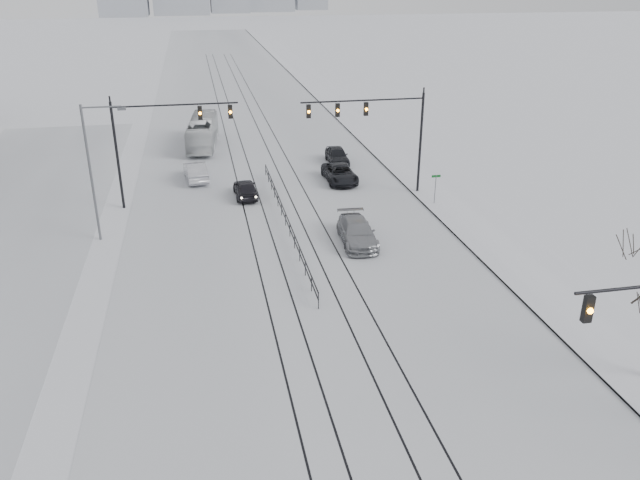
{
  "coord_description": "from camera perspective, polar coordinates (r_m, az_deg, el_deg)",
  "views": [
    {
      "loc": [
        -5.56,
        -10.38,
        16.53
      ],
      "look_at": [
        0.44,
        19.8,
        3.2
      ],
      "focal_mm": 35.0,
      "sensor_mm": 36.0,
      "label": 1
    }
  ],
  "objects": [
    {
      "name": "parking_strip",
      "position": [
        50.41,
        -27.18,
        1.61
      ],
      "size": [
        14.0,
        60.0,
        0.03
      ],
      "primitive_type": "cube",
      "color": "silver",
      "rests_on": "ground"
    },
    {
      "name": "sidewalk_east",
      "position": [
        74.75,
        3.87,
        10.66
      ],
      "size": [
        5.0,
        260.0,
        0.16
      ],
      "primitive_type": "cube",
      "color": "silver",
      "rests_on": "ground"
    },
    {
      "name": "road",
      "position": [
        72.51,
        -6.66,
        10.1
      ],
      "size": [
        22.0,
        260.0,
        0.02
      ],
      "primitive_type": "cube",
      "color": "silver",
      "rests_on": "ground"
    },
    {
      "name": "curb",
      "position": [
        74.17,
        2.01,
        10.58
      ],
      "size": [
        0.1,
        260.0,
        0.12
      ],
      "primitive_type": "cube",
      "color": "gray",
      "rests_on": "ground"
    },
    {
      "name": "sedan_nb_right",
      "position": [
        40.87,
        3.41,
        0.7
      ],
      "size": [
        2.47,
        5.42,
        1.54
      ],
      "primitive_type": "imported",
      "rotation": [
        0.0,
        0.0,
        -0.06
      ],
      "color": "gray",
      "rests_on": "ground"
    },
    {
      "name": "box_truck",
      "position": [
        65.2,
        -10.68,
        9.67
      ],
      "size": [
        3.53,
        10.76,
        2.94
      ],
      "primitive_type": "imported",
      "rotation": [
        0.0,
        0.0,
        3.04
      ],
      "color": "silver",
      "rests_on": "ground"
    },
    {
      "name": "median_fence",
      "position": [
        43.79,
        -3.17,
        1.95
      ],
      "size": [
        0.06,
        24.0,
        1.0
      ],
      "color": "black",
      "rests_on": "ground"
    },
    {
      "name": "tram_rails",
      "position": [
        53.31,
        -4.73,
        5.3
      ],
      "size": [
        5.3,
        180.0,
        0.01
      ],
      "color": "black",
      "rests_on": "ground"
    },
    {
      "name": "sedan_sb_inner",
      "position": [
        49.66,
        -6.83,
        4.69
      ],
      "size": [
        1.83,
        4.29,
        1.44
      ],
      "primitive_type": "imported",
      "rotation": [
        0.0,
        0.0,
        3.17
      ],
      "color": "black",
      "rests_on": "ground"
    },
    {
      "name": "street_sign",
      "position": [
        48.17,
        10.52,
        4.97
      ],
      "size": [
        0.7,
        0.06,
        2.4
      ],
      "color": "#595B60",
      "rests_on": "ground"
    },
    {
      "name": "sedan_sb_outer",
      "position": [
        54.46,
        -11.3,
        6.16
      ],
      "size": [
        2.16,
        4.94,
        1.58
      ],
      "primitive_type": "imported",
      "rotation": [
        0.0,
        0.0,
        3.25
      ],
      "color": "#B8B9C0",
      "rests_on": "ground"
    },
    {
      "name": "traffic_mast_nw",
      "position": [
        47.75,
        -14.7,
        9.4
      ],
      "size": [
        9.1,
        0.37,
        8.0
      ],
      "color": "black",
      "rests_on": "ground"
    },
    {
      "name": "sedan_nb_front",
      "position": [
        53.09,
        1.82,
        6.08
      ],
      "size": [
        2.43,
        5.2,
        1.44
      ],
      "primitive_type": "imported",
      "rotation": [
        0.0,
        0.0,
        0.01
      ],
      "color": "black",
      "rests_on": "ground"
    },
    {
      "name": "street_light_west",
      "position": [
        42.46,
        -19.94,
        6.55
      ],
      "size": [
        2.73,
        0.25,
        9.0
      ],
      "color": "#595B60",
      "rests_on": "ground"
    },
    {
      "name": "sedan_nb_far",
      "position": [
        58.37,
        1.57,
        7.73
      ],
      "size": [
        1.89,
        4.48,
        1.51
      ],
      "primitive_type": "imported",
      "rotation": [
        0.0,
        0.0,
        -0.03
      ],
      "color": "black",
      "rests_on": "ground"
    },
    {
      "name": "traffic_mast_ne",
      "position": [
        48.61,
        5.52,
        10.52
      ],
      "size": [
        9.6,
        0.37,
        8.0
      ],
      "color": "black",
      "rests_on": "ground"
    }
  ]
}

